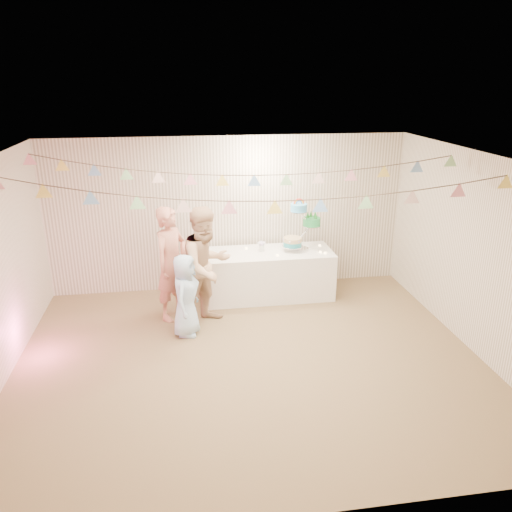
{
  "coord_description": "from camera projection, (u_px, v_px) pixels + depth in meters",
  "views": [
    {
      "loc": [
        -0.78,
        -5.61,
        3.51
      ],
      "look_at": [
        0.2,
        0.8,
        1.15
      ],
      "focal_mm": 35.0,
      "sensor_mm": 36.0,
      "label": 1
    }
  ],
  "objects": [
    {
      "name": "person_adult_a",
      "position": [
        172.0,
        264.0,
        7.4
      ],
      "size": [
        0.72,
        0.75,
        1.74
      ],
      "primitive_type": "imported",
      "rotation": [
        0.0,
        0.0,
        0.9
      ],
      "color": "tan",
      "rests_on": "floor"
    },
    {
      "name": "cake_top_tier",
      "position": [
        299.0,
        215.0,
        8.05
      ],
      "size": [
        0.25,
        0.25,
        0.19
      ],
      "primitive_type": null,
      "color": "#48A8E4",
      "rests_on": "cake_stand"
    },
    {
      "name": "tealight_2",
      "position": [
        277.0,
        255.0,
        7.97
      ],
      "size": [
        0.04,
        0.04,
        0.03
      ],
      "primitive_type": "cylinder",
      "color": "#FFD88C",
      "rests_on": "table"
    },
    {
      "name": "tealight_4",
      "position": [
        320.0,
        252.0,
        8.11
      ],
      "size": [
        0.04,
        0.04,
        0.03
      ],
      "primitive_type": "cylinder",
      "color": "#FFD88C",
      "rests_on": "table"
    },
    {
      "name": "front_wall",
      "position": [
        296.0,
        386.0,
        3.75
      ],
      "size": [
        6.0,
        6.0,
        0.0
      ],
      "primitive_type": "plane",
      "color": "silver",
      "rests_on": "ground"
    },
    {
      "name": "tealight_1",
      "position": [
        246.0,
        248.0,
        8.28
      ],
      "size": [
        0.04,
        0.04,
        0.03
      ],
      "primitive_type": "cylinder",
      "color": "#FFD88C",
      "rests_on": "table"
    },
    {
      "name": "bunting_back",
      "position": [
        238.0,
        166.0,
        6.74
      ],
      "size": [
        5.6,
        1.1,
        0.4
      ],
      "primitive_type": null,
      "color": "pink",
      "rests_on": "ceiling"
    },
    {
      "name": "cake_stand",
      "position": [
        302.0,
        228.0,
        8.16
      ],
      "size": [
        0.72,
        0.43,
        0.81
      ],
      "primitive_type": null,
      "color": "silver",
      "rests_on": "table"
    },
    {
      "name": "posy",
      "position": [
        261.0,
        248.0,
        8.18
      ],
      "size": [
        0.15,
        0.15,
        0.17
      ],
      "primitive_type": null,
      "color": "white",
      "rests_on": "table"
    },
    {
      "name": "person_adult_b",
      "position": [
        206.0,
        267.0,
        7.22
      ],
      "size": [
        1.1,
        1.07,
        1.79
      ],
      "primitive_type": "imported",
      "rotation": [
        0.0,
        0.0,
        0.66
      ],
      "color": "tan",
      "rests_on": "floor"
    },
    {
      "name": "platter",
      "position": [
        231.0,
        256.0,
        8.04
      ],
      "size": [
        0.31,
        0.31,
        0.02
      ],
      "primitive_type": "cylinder",
      "color": "white",
      "rests_on": "table"
    },
    {
      "name": "tealight_3",
      "position": [
        287.0,
        246.0,
        8.42
      ],
      "size": [
        0.04,
        0.04,
        0.03
      ],
      "primitive_type": "cylinder",
      "color": "#FFD88C",
      "rests_on": "table"
    },
    {
      "name": "bunting_front",
      "position": [
        252.0,
        188.0,
        5.54
      ],
      "size": [
        5.6,
        0.9,
        0.36
      ],
      "primitive_type": null,
      "color": "#72A5E5",
      "rests_on": "ceiling"
    },
    {
      "name": "table",
      "position": [
        269.0,
        274.0,
        8.3
      ],
      "size": [
        2.09,
        0.84,
        0.78
      ],
      "primitive_type": "cube",
      "color": "white",
      "rests_on": "floor"
    },
    {
      "name": "cake_middle",
      "position": [
        311.0,
        228.0,
        8.29
      ],
      "size": [
        0.27,
        0.27,
        0.22
      ],
      "primitive_type": null,
      "color": "green",
      "rests_on": "cake_stand"
    },
    {
      "name": "cake_bottom",
      "position": [
        293.0,
        248.0,
        8.2
      ],
      "size": [
        0.31,
        0.31,
        0.15
      ],
      "primitive_type": null,
      "color": "teal",
      "rests_on": "cake_stand"
    },
    {
      "name": "back_wall",
      "position": [
        229.0,
        214.0,
        8.4
      ],
      "size": [
        6.0,
        6.0,
        0.0
      ],
      "primitive_type": "plane",
      "color": "silver",
      "rests_on": "ground"
    },
    {
      "name": "ceiling",
      "position": [
        249.0,
        160.0,
        5.63
      ],
      "size": [
        6.0,
        6.0,
        0.0
      ],
      "primitive_type": "plane",
      "color": "white",
      "rests_on": "ground"
    },
    {
      "name": "tealight_6",
      "position": [
        325.0,
        253.0,
        8.07
      ],
      "size": [
        0.04,
        0.04,
        0.03
      ],
      "primitive_type": "cylinder",
      "color": "#FFD88C",
      "rests_on": "table"
    },
    {
      "name": "right_wall",
      "position": [
        477.0,
        255.0,
        6.5
      ],
      "size": [
        5.0,
        5.0,
        0.0
      ],
      "primitive_type": "plane",
      "color": "silver",
      "rests_on": "ground"
    },
    {
      "name": "floor",
      "position": [
        250.0,
        360.0,
        6.52
      ],
      "size": [
        6.0,
        6.0,
        0.0
      ],
      "primitive_type": "plane",
      "color": "brown",
      "rests_on": "ground"
    },
    {
      "name": "tealight_0",
      "position": [
        221.0,
        257.0,
        7.91
      ],
      "size": [
        0.04,
        0.04,
        0.03
      ],
      "primitive_type": "cylinder",
      "color": "#FFD88C",
      "rests_on": "table"
    },
    {
      "name": "tealight_5",
      "position": [
        320.0,
        245.0,
        8.43
      ],
      "size": [
        0.04,
        0.04,
        0.03
      ],
      "primitive_type": "cylinder",
      "color": "#FFD88C",
      "rests_on": "table"
    },
    {
      "name": "person_child",
      "position": [
        186.0,
        295.0,
        6.99
      ],
      "size": [
        0.55,
        0.68,
        1.2
      ],
      "primitive_type": "imported",
      "rotation": [
        0.0,
        0.0,
        1.25
      ],
      "color": "#B4D8FF",
      "rests_on": "floor"
    }
  ]
}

